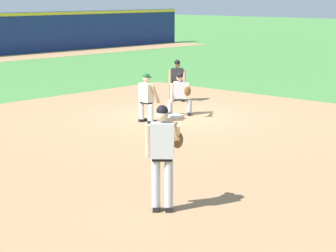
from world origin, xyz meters
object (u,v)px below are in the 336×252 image
object	(u,v)px
first_base_bag	(175,116)
baserunner	(147,96)
first_baseman	(180,92)
pitcher	(163,151)
baseball	(173,131)
umpire	(177,79)

from	to	relation	value
first_base_bag	baserunner	size ratio (longest dim) A/B	0.26
first_baseman	pitcher	bearing A→B (deg)	-140.19
baseball	first_baseman	xyz separation A→B (m)	(2.08, 1.57, 0.69)
baseball	umpire	xyz separation A→B (m)	(4.08, 3.50, 0.76)
pitcher	first_baseman	world-z (taller)	pitcher
pitcher	umpire	distance (m)	11.92
first_base_bag	umpire	bearing A→B (deg)	40.94
baseball	first_baseman	world-z (taller)	first_baseman
umpire	pitcher	bearing A→B (deg)	-139.22
pitcher	baserunner	bearing A→B (deg)	46.61
baseball	baserunner	size ratio (longest dim) A/B	0.05
first_base_bag	umpire	xyz separation A→B (m)	(2.36, 2.04, 0.75)
baserunner	umpire	xyz separation A→B (m)	(3.53, 1.98, 0.00)
baserunner	baseball	bearing A→B (deg)	-109.70
pitcher	umpire	bearing A→B (deg)	40.78
pitcher	baserunner	world-z (taller)	pitcher
baseball	umpire	bearing A→B (deg)	40.63
pitcher	first_baseman	xyz separation A→B (m)	(7.02, 5.85, -0.33)
pitcher	baserunner	xyz separation A→B (m)	(5.49, 5.81, -0.27)
baseball	first_base_bag	bearing A→B (deg)	40.22
first_base_bag	baseball	distance (m)	2.26
first_base_bag	first_baseman	distance (m)	0.78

